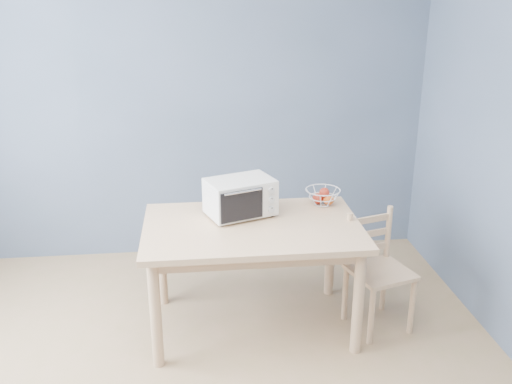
{
  "coord_description": "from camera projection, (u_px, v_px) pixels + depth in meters",
  "views": [
    {
      "loc": [
        0.08,
        -2.35,
        2.2
      ],
      "look_at": [
        0.47,
        1.12,
        0.93
      ],
      "focal_mm": 40.0,
      "sensor_mm": 36.0,
      "label": 1
    }
  ],
  "objects": [
    {
      "name": "dining_table",
      "position": [
        252.0,
        239.0,
        3.7
      ],
      "size": [
        1.4,
        0.9,
        0.75
      ],
      "color": "#E0B486",
      "rests_on": "ground"
    },
    {
      "name": "room",
      "position": [
        178.0,
        204.0,
        2.5
      ],
      "size": [
        4.01,
        4.51,
        2.61
      ],
      "color": "tan",
      "rests_on": "ground"
    },
    {
      "name": "toaster_oven",
      "position": [
        238.0,
        197.0,
        3.77
      ],
      "size": [
        0.5,
        0.44,
        0.25
      ],
      "rotation": [
        0.0,
        0.0,
        0.35
      ],
      "color": "silver",
      "rests_on": "dining_table"
    },
    {
      "name": "fruit_basket",
      "position": [
        323.0,
        196.0,
        3.99
      ],
      "size": [
        0.32,
        0.32,
        0.13
      ],
      "rotation": [
        0.0,
        0.0,
        -0.38
      ],
      "color": "white",
      "rests_on": "dining_table"
    },
    {
      "name": "dining_chair",
      "position": [
        377.0,
        272.0,
        3.82
      ],
      "size": [
        0.46,
        0.46,
        0.8
      ],
      "rotation": [
        0.0,
        0.0,
        0.29
      ],
      "color": "#E0B486",
      "rests_on": "ground"
    }
  ]
}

